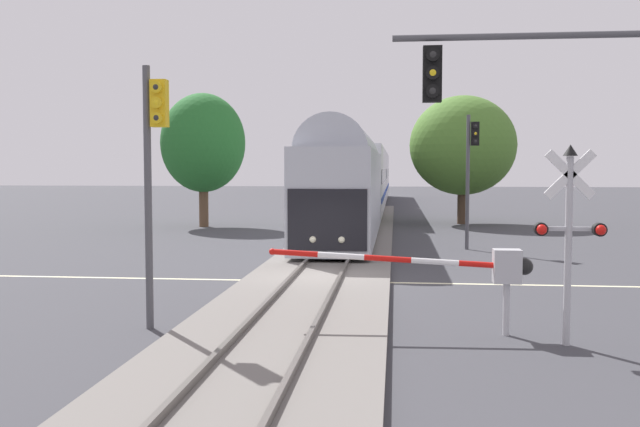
# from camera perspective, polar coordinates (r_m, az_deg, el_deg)

# --- Properties ---
(ground_plane) EXTENTS (220.00, 220.00, 0.00)m
(ground_plane) POSITION_cam_1_polar(r_m,az_deg,el_deg) (21.77, -0.15, -5.50)
(ground_plane) COLOR #3D3D42
(road_centre_stripe) EXTENTS (44.00, 0.20, 0.01)m
(road_centre_stripe) POSITION_cam_1_polar(r_m,az_deg,el_deg) (21.76, -0.15, -5.49)
(road_centre_stripe) COLOR beige
(road_centre_stripe) RESTS_ON ground
(railway_track) EXTENTS (4.40, 80.00, 0.32)m
(railway_track) POSITION_cam_1_polar(r_m,az_deg,el_deg) (21.75, -0.15, -5.25)
(railway_track) COLOR slate
(railway_track) RESTS_ON ground
(commuter_train) EXTENTS (3.04, 62.67, 5.16)m
(commuter_train) POSITION_cam_1_polar(r_m,az_deg,el_deg) (53.67, 3.62, 2.90)
(commuter_train) COLOR #B2B7C1
(commuter_train) RESTS_ON railway_track
(crossing_gate_near) EXTENTS (5.53, 0.40, 1.80)m
(crossing_gate_near) POSITION_cam_1_polar(r_m,az_deg,el_deg) (15.09, 12.68, -4.26)
(crossing_gate_near) COLOR #B7B7BC
(crossing_gate_near) RESTS_ON ground
(crossing_signal_mast) EXTENTS (1.36, 0.44, 3.94)m
(crossing_signal_mast) POSITION_cam_1_polar(r_m,az_deg,el_deg) (14.53, 19.46, -0.77)
(crossing_signal_mast) COLOR #B2B2B7
(crossing_signal_mast) RESTS_ON ground
(traffic_signal_near_right) EXTENTS (5.25, 0.38, 6.07)m
(traffic_signal_near_right) POSITION_cam_1_polar(r_m,az_deg,el_deg) (13.47, 20.77, 8.24)
(traffic_signal_near_right) COLOR #4C4C51
(traffic_signal_near_right) RESTS_ON ground
(traffic_signal_median) EXTENTS (0.53, 0.38, 5.65)m
(traffic_signal_median) POSITION_cam_1_polar(r_m,az_deg,el_deg) (15.52, -13.32, 4.71)
(traffic_signal_median) COLOR #4C4C51
(traffic_signal_median) RESTS_ON ground
(traffic_signal_far_side) EXTENTS (0.53, 0.38, 5.72)m
(traffic_signal_far_side) POSITION_cam_1_polar(r_m,az_deg,el_deg) (30.65, 12.10, 4.27)
(traffic_signal_far_side) COLOR #4C4C51
(traffic_signal_far_side) RESTS_ON ground
(elm_centre_background) EXTENTS (6.53, 6.53, 7.92)m
(elm_centre_background) POSITION_cam_1_polar(r_m,az_deg,el_deg) (44.64, 11.44, 5.39)
(elm_centre_background) COLOR #4C3828
(elm_centre_background) RESTS_ON ground
(oak_behind_train) EXTENTS (4.95, 4.95, 7.85)m
(oak_behind_train) POSITION_cam_1_polar(r_m,az_deg,el_deg) (42.21, -9.41, 5.62)
(oak_behind_train) COLOR brown
(oak_behind_train) RESTS_ON ground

